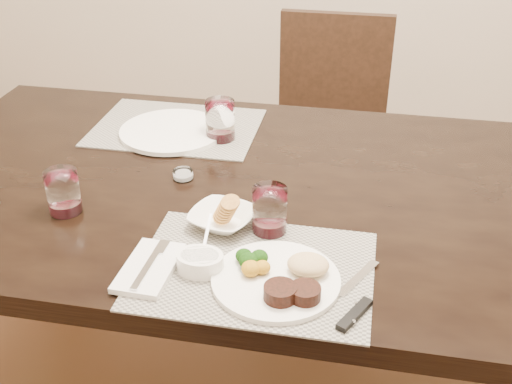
% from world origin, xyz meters
% --- Properties ---
extents(dining_table, '(2.00, 1.00, 0.75)m').
position_xyz_m(dining_table, '(0.00, 0.00, 0.67)').
color(dining_table, black).
rests_on(dining_table, ground).
extents(chair_far, '(0.42, 0.42, 0.90)m').
position_xyz_m(chair_far, '(0.00, 0.93, 0.50)').
color(chair_far, black).
rests_on(chair_far, ground).
extents(placemat_near, '(0.46, 0.34, 0.00)m').
position_xyz_m(placemat_near, '(-0.04, -0.33, 0.75)').
color(placemat_near, gray).
rests_on(placemat_near, dining_table).
extents(placemat_far, '(0.46, 0.34, 0.00)m').
position_xyz_m(placemat_far, '(-0.39, 0.27, 0.75)').
color(placemat_far, gray).
rests_on(placemat_far, dining_table).
extents(dinner_plate, '(0.25, 0.25, 0.04)m').
position_xyz_m(dinner_plate, '(0.02, -0.37, 0.77)').
color(dinner_plate, white).
rests_on(dinner_plate, placemat_near).
extents(napkin_fork, '(0.10, 0.17, 0.02)m').
position_xyz_m(napkin_fork, '(-0.24, -0.38, 0.76)').
color(napkin_fork, white).
rests_on(napkin_fork, placemat_near).
extents(steak_knife, '(0.08, 0.22, 0.01)m').
position_xyz_m(steak_knife, '(0.16, -0.41, 0.76)').
color(steak_knife, silver).
rests_on(steak_knife, placemat_near).
extents(cracker_bowl, '(0.17, 0.17, 0.06)m').
position_xyz_m(cracker_bowl, '(-0.14, -0.19, 0.77)').
color(cracker_bowl, white).
rests_on(cracker_bowl, placemat_near).
extents(sauce_ramekin, '(0.09, 0.14, 0.07)m').
position_xyz_m(sauce_ramekin, '(-0.14, -0.36, 0.77)').
color(sauce_ramekin, white).
rests_on(sauce_ramekin, placemat_near).
extents(wine_glass_near, '(0.07, 0.07, 0.10)m').
position_xyz_m(wine_glass_near, '(-0.03, -0.19, 0.80)').
color(wine_glass_near, silver).
rests_on(wine_glass_near, placemat_near).
extents(far_plate, '(0.29, 0.29, 0.01)m').
position_xyz_m(far_plate, '(-0.39, 0.23, 0.76)').
color(far_plate, white).
rests_on(far_plate, placemat_far).
extents(wine_glass_far, '(0.08, 0.08, 0.11)m').
position_xyz_m(wine_glass_far, '(-0.25, 0.22, 0.80)').
color(wine_glass_far, silver).
rests_on(wine_glass_far, placemat_far).
extents(wine_glass_side, '(0.07, 0.07, 0.10)m').
position_xyz_m(wine_glass_side, '(-0.50, -0.20, 0.79)').
color(wine_glass_side, silver).
rests_on(wine_glass_side, dining_table).
extents(salt_cellar, '(0.05, 0.05, 0.02)m').
position_xyz_m(salt_cellar, '(-0.28, -0.01, 0.76)').
color(salt_cellar, silver).
rests_on(salt_cellar, dining_table).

